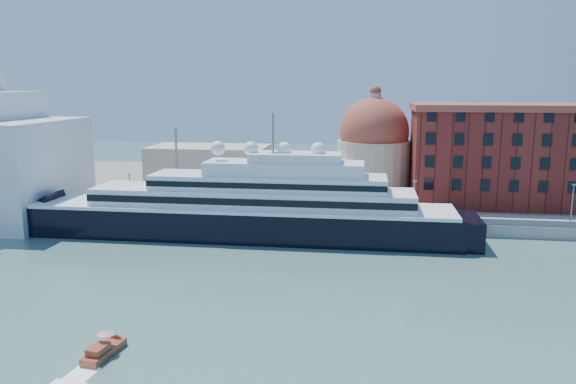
# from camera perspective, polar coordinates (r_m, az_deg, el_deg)

# --- Properties ---
(ground) EXTENTS (400.00, 400.00, 0.00)m
(ground) POSITION_cam_1_polar(r_m,az_deg,el_deg) (89.30, -5.66, -8.49)
(ground) COLOR #335857
(ground) RESTS_ON ground
(quay) EXTENTS (180.00, 10.00, 2.50)m
(quay) POSITION_cam_1_polar(r_m,az_deg,el_deg) (120.92, -1.87, -2.68)
(quay) COLOR gray
(quay) RESTS_ON ground
(land) EXTENTS (260.00, 72.00, 2.00)m
(land) POSITION_cam_1_polar(r_m,az_deg,el_deg) (160.66, 0.65, 0.61)
(land) COLOR slate
(land) RESTS_ON ground
(quay_fence) EXTENTS (180.00, 0.10, 1.20)m
(quay_fence) POSITION_cam_1_polar(r_m,az_deg,el_deg) (116.18, -2.26, -2.30)
(quay_fence) COLOR slate
(quay_fence) RESTS_ON quay
(superyacht) EXTENTS (94.87, 13.15, 28.35)m
(superyacht) POSITION_cam_1_polar(r_m,az_deg,el_deg) (110.92, -6.11, -2.04)
(superyacht) COLOR black
(superyacht) RESTS_ON ground
(service_barge) EXTENTS (14.17, 8.50, 3.02)m
(service_barge) POSITION_cam_1_polar(r_m,az_deg,el_deg) (124.63, -21.71, -3.23)
(service_barge) COLOR white
(service_barge) RESTS_ON ground
(water_taxi) EXTENTS (2.80, 6.33, 2.91)m
(water_taxi) POSITION_cam_1_polar(r_m,az_deg,el_deg) (67.29, -18.27, -15.04)
(water_taxi) COLOR maroon
(water_taxi) RESTS_ON ground
(warehouse) EXTENTS (43.00, 19.00, 23.25)m
(warehouse) POSITION_cam_1_polar(r_m,az_deg,el_deg) (138.37, 21.26, 3.58)
(warehouse) COLOR maroon
(warehouse) RESTS_ON land
(church) EXTENTS (66.00, 18.00, 25.50)m
(church) POSITION_cam_1_polar(r_m,az_deg,el_deg) (141.44, 2.32, 3.27)
(church) COLOR beige
(church) RESTS_ON land
(lamp_posts) EXTENTS (120.80, 2.40, 18.00)m
(lamp_posts) POSITION_cam_1_polar(r_m,az_deg,el_deg) (120.38, -7.99, 1.33)
(lamp_posts) COLOR slate
(lamp_posts) RESTS_ON quay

